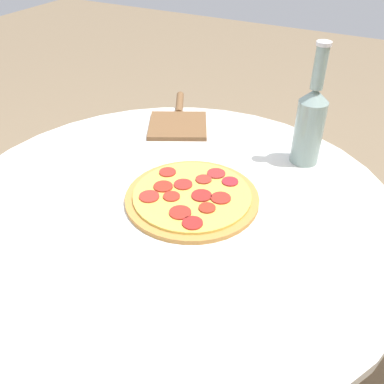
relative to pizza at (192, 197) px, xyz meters
The scene contains 5 objects.
ground_plane 0.69m from the pizza, 45.66° to the right, with size 8.00×8.00×0.00m, color #7A664C.
table 0.19m from the pizza, 45.66° to the right, with size 0.95×0.95×0.68m.
pizza is the anchor object (origin of this frame).
beer_bottle 0.33m from the pizza, 148.53° to the left, with size 0.07×0.07×0.28m.
pizza_paddle 0.36m from the pizza, 145.63° to the right, with size 0.30×0.21×0.02m.
Camera 1 is at (0.61, 0.37, 1.22)m, focal length 40.00 mm.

